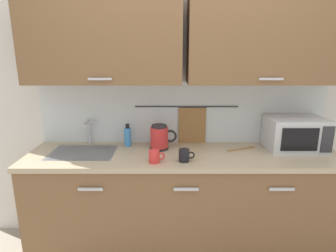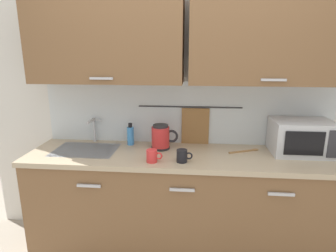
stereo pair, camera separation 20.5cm
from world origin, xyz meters
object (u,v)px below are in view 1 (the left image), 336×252
at_px(electric_kettle, 160,137).
at_px(mug_by_kettle, 185,155).
at_px(mug_near_sink, 155,156).
at_px(microwave, 295,134).
at_px(dish_soap_bottle, 128,136).
at_px(wooden_spoon, 245,148).

bearing_deg(electric_kettle, mug_by_kettle, -56.32).
height_order(electric_kettle, mug_near_sink, electric_kettle).
relative_size(microwave, electric_kettle, 2.03).
height_order(electric_kettle, dish_soap_bottle, electric_kettle).
height_order(dish_soap_bottle, wooden_spoon, dish_soap_bottle).
height_order(mug_near_sink, mug_by_kettle, same).
xyz_separation_m(electric_kettle, mug_by_kettle, (0.19, -0.29, -0.05)).
height_order(electric_kettle, wooden_spoon, electric_kettle).
bearing_deg(dish_soap_bottle, wooden_spoon, -4.72).
relative_size(dish_soap_bottle, mug_near_sink, 1.63).
distance_m(microwave, mug_near_sink, 1.20).
bearing_deg(dish_soap_bottle, mug_by_kettle, -37.87).
relative_size(electric_kettle, mug_near_sink, 1.89).
relative_size(mug_by_kettle, wooden_spoon, 0.45).
distance_m(dish_soap_bottle, wooden_spoon, 1.01).
distance_m(microwave, wooden_spoon, 0.43).
bearing_deg(mug_by_kettle, wooden_spoon, 28.39).
bearing_deg(dish_soap_bottle, mug_near_sink, -57.32).
bearing_deg(microwave, electric_kettle, 179.85).
bearing_deg(wooden_spoon, mug_near_sink, -157.73).
bearing_deg(mug_near_sink, microwave, 14.82).
relative_size(microwave, dish_soap_bottle, 2.35).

